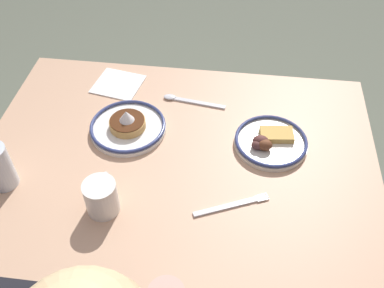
{
  "coord_description": "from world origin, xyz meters",
  "views": [
    {
      "loc": [
        -0.15,
        0.81,
        1.67
      ],
      "look_at": [
        -0.04,
        -0.03,
        0.78
      ],
      "focal_mm": 40.84,
      "sensor_mm": 36.0,
      "label": 1
    }
  ],
  "objects_px": {
    "plate_center_pancakes": "(128,126)",
    "coffee_mug": "(102,196)",
    "fork_near": "(232,205)",
    "tea_spoon": "(186,100)",
    "plate_near_main": "(270,142)",
    "paper_napkin": "(118,84)"
  },
  "relations": [
    {
      "from": "paper_napkin",
      "to": "fork_near",
      "type": "height_order",
      "value": "fork_near"
    },
    {
      "from": "plate_near_main",
      "to": "fork_near",
      "type": "relative_size",
      "value": 1.1
    },
    {
      "from": "coffee_mug",
      "to": "fork_near",
      "type": "bearing_deg",
      "value": -171.89
    },
    {
      "from": "tea_spoon",
      "to": "plate_center_pancakes",
      "type": "bearing_deg",
      "value": 45.01
    },
    {
      "from": "plate_near_main",
      "to": "coffee_mug",
      "type": "bearing_deg",
      "value": 33.43
    },
    {
      "from": "plate_center_pancakes",
      "to": "coffee_mug",
      "type": "height_order",
      "value": "coffee_mug"
    },
    {
      "from": "coffee_mug",
      "to": "fork_near",
      "type": "relative_size",
      "value": 0.6
    },
    {
      "from": "coffee_mug",
      "to": "paper_napkin",
      "type": "distance_m",
      "value": 0.5
    },
    {
      "from": "coffee_mug",
      "to": "paper_napkin",
      "type": "bearing_deg",
      "value": -80.11
    },
    {
      "from": "plate_near_main",
      "to": "paper_napkin",
      "type": "relative_size",
      "value": 1.41
    },
    {
      "from": "plate_near_main",
      "to": "plate_center_pancakes",
      "type": "xyz_separation_m",
      "value": [
        0.42,
        -0.01,
        0.0
      ]
    },
    {
      "from": "plate_near_main",
      "to": "paper_napkin",
      "type": "bearing_deg",
      "value": -23.5
    },
    {
      "from": "coffee_mug",
      "to": "plate_center_pancakes",
      "type": "bearing_deg",
      "value": -89.35
    },
    {
      "from": "coffee_mug",
      "to": "fork_near",
      "type": "distance_m",
      "value": 0.33
    },
    {
      "from": "plate_center_pancakes",
      "to": "coffee_mug",
      "type": "relative_size",
      "value": 1.97
    },
    {
      "from": "paper_napkin",
      "to": "fork_near",
      "type": "distance_m",
      "value": 0.61
    },
    {
      "from": "paper_napkin",
      "to": "tea_spoon",
      "type": "height_order",
      "value": "tea_spoon"
    },
    {
      "from": "coffee_mug",
      "to": "plate_near_main",
      "type": "bearing_deg",
      "value": -146.57
    },
    {
      "from": "fork_near",
      "to": "tea_spoon",
      "type": "height_order",
      "value": "tea_spoon"
    },
    {
      "from": "tea_spoon",
      "to": "plate_near_main",
      "type": "bearing_deg",
      "value": 148.72
    },
    {
      "from": "fork_near",
      "to": "tea_spoon",
      "type": "bearing_deg",
      "value": -66.26
    },
    {
      "from": "fork_near",
      "to": "paper_napkin",
      "type": "bearing_deg",
      "value": -47.71
    }
  ]
}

